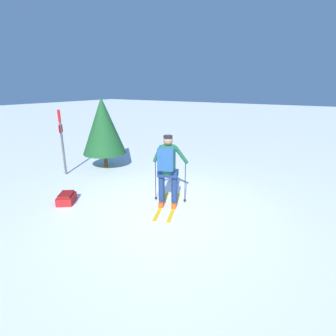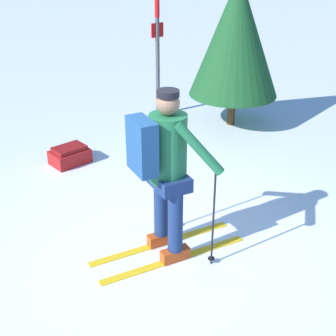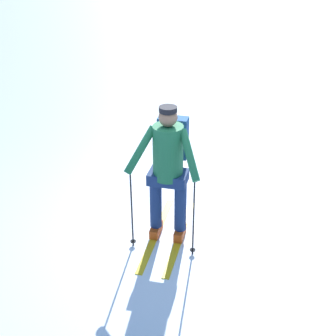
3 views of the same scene
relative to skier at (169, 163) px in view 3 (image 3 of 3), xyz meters
name	(u,v)px [view 3 (image 3 of 3)]	position (x,y,z in m)	size (l,w,h in m)	color
ground_plane	(176,232)	(0.06, 0.08, -1.03)	(80.00, 80.00, 0.00)	white
skier	(169,163)	(0.00, 0.00, 0.00)	(1.04, 1.68, 1.76)	gold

